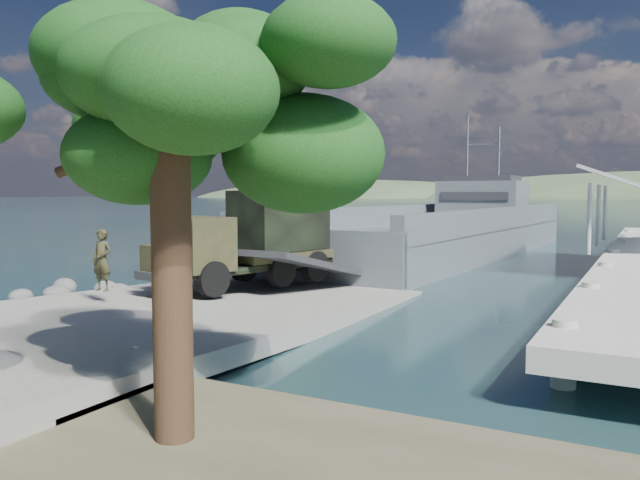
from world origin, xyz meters
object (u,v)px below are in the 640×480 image
(military_truck, at_px, (253,238))
(soldier, at_px, (102,273))
(overhang_tree, at_px, (164,105))
(landing_craft, at_px, (433,241))

(military_truck, height_order, soldier, military_truck)
(military_truck, xyz_separation_m, overhang_tree, (6.71, -12.16, 2.97))
(landing_craft, distance_m, overhang_tree, 32.50)
(soldier, bearing_deg, landing_craft, 80.46)
(landing_craft, relative_size, overhang_tree, 5.19)
(military_truck, bearing_deg, overhang_tree, -46.37)
(landing_craft, xyz_separation_m, overhang_tree, (6.02, -31.64, 4.34))
(soldier, bearing_deg, overhang_tree, -41.21)
(landing_craft, distance_m, military_truck, 19.54)
(overhang_tree, bearing_deg, soldier, 142.34)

